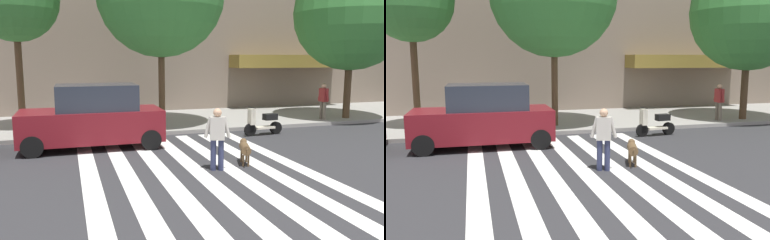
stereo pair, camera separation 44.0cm
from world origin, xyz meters
The scene contains 10 objects.
ground_plane centered at (0.00, 6.73, 0.00)m, with size 160.00×160.00×0.00m, color #2B2B2D.
sidewalk_far centered at (0.00, 16.46, 0.07)m, with size 80.00×6.00×0.15m, color gray.
crosswalk_stripes centered at (1.17, 6.73, 0.00)m, with size 5.85×12.86×0.01m.
parked_car_behind_first centered at (-1.19, 12.15, 0.99)m, with size 4.53×2.04×2.07m.
parked_scooter centered at (5.12, 12.37, 0.48)m, with size 1.63×0.50×1.11m.
street_tree_nearest centered at (-3.68, 15.61, 5.12)m, with size 3.26×3.26×6.62m.
street_tree_further centered at (10.46, 14.29, 4.92)m, with size 5.16×5.16×7.36m.
pedestrian_dog_walker centered at (1.70, 8.41, 0.93)m, with size 0.69×0.35×1.64m.
dog_on_leash centered at (2.66, 8.78, 0.44)m, with size 0.49×1.05×0.65m.
pedestrian_bystander centered at (9.09, 14.18, 1.08)m, with size 0.27×0.71×1.64m.
Camera 2 is at (-1.56, -1.10, 2.91)m, focal length 36.94 mm.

